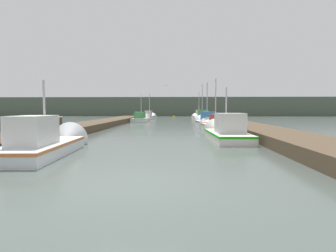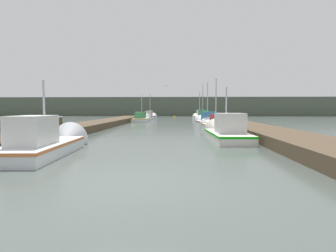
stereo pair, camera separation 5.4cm
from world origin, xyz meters
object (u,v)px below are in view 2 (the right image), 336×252
(fishing_boat_3, at_px, (207,122))
(fishing_boat_1, at_px, (225,132))
(mooring_piling_2, at_px, (137,116))
(channel_buoy, at_px, (174,117))
(mooring_piling_0, at_px, (145,115))
(seagull_lead, at_px, (166,85))
(fishing_boat_0, at_px, (48,142))
(fishing_boat_7, at_px, (150,116))
(fishing_boat_5, at_px, (142,119))
(fishing_boat_2, at_px, (214,126))
(fishing_boat_6, at_px, (199,117))
(mooring_piling_1, at_px, (60,129))
(fishing_boat_4, at_px, (202,119))

(fishing_boat_3, bearing_deg, fishing_boat_1, -95.27)
(mooring_piling_2, relative_size, channel_buoy, 1.28)
(fishing_boat_3, bearing_deg, mooring_piling_0, 105.87)
(fishing_boat_1, distance_m, seagull_lead, 16.18)
(fishing_boat_0, distance_m, fishing_boat_1, 8.97)
(fishing_boat_7, bearing_deg, fishing_boat_5, -87.30)
(fishing_boat_3, relative_size, fishing_boat_7, 0.81)
(fishing_boat_2, distance_m, fishing_boat_5, 15.70)
(fishing_boat_6, xyz_separation_m, seagull_lead, (-4.28, -7.87, 3.84))
(fishing_boat_7, bearing_deg, fishing_boat_3, -65.99)
(fishing_boat_6, height_order, mooring_piling_1, fishing_boat_6)
(fishing_boat_1, bearing_deg, seagull_lead, 102.42)
(mooring_piling_1, distance_m, channel_buoy, 36.41)
(fishing_boat_0, height_order, fishing_boat_5, fishing_boat_5)
(mooring_piling_2, bearing_deg, seagull_lead, -56.79)
(fishing_boat_7, relative_size, channel_buoy, 6.61)
(fishing_boat_3, bearing_deg, fishing_boat_2, -93.41)
(fishing_boat_7, relative_size, mooring_piling_1, 4.83)
(fishing_boat_7, height_order, mooring_piling_2, fishing_boat_7)
(fishing_boat_5, relative_size, fishing_boat_7, 0.99)
(fishing_boat_5, distance_m, mooring_piling_2, 3.27)
(fishing_boat_1, height_order, fishing_boat_5, fishing_boat_5)
(fishing_boat_0, height_order, channel_buoy, fishing_boat_0)
(fishing_boat_4, xyz_separation_m, fishing_boat_7, (-7.38, 13.13, -0.09))
(fishing_boat_1, bearing_deg, fishing_boat_2, 86.36)
(fishing_boat_7, distance_m, mooring_piling_1, 29.69)
(fishing_boat_1, bearing_deg, fishing_boat_3, 87.89)
(fishing_boat_5, xyz_separation_m, fishing_boat_7, (0.02, 9.27, 0.01))
(mooring_piling_1, distance_m, seagull_lead, 17.63)
(fishing_boat_4, distance_m, mooring_piling_2, 10.99)
(fishing_boat_7, bearing_deg, fishing_boat_4, -57.82)
(fishing_boat_5, relative_size, channel_buoy, 6.52)
(fishing_boat_5, bearing_deg, fishing_boat_1, -68.20)
(fishing_boat_0, bearing_deg, fishing_boat_5, 85.83)
(fishing_boat_0, distance_m, seagull_lead, 20.73)
(mooring_piling_2, distance_m, seagull_lead, 8.96)
(fishing_boat_1, relative_size, fishing_boat_2, 1.06)
(fishing_boat_0, distance_m, fishing_boat_4, 21.36)
(fishing_boat_4, bearing_deg, channel_buoy, 97.91)
(fishing_boat_5, distance_m, mooring_piling_0, 12.02)
(mooring_piling_2, bearing_deg, mooring_piling_1, -90.37)
(fishing_boat_4, relative_size, mooring_piling_1, 4.50)
(fishing_boat_1, distance_m, fishing_boat_3, 9.40)
(fishing_boat_0, height_order, fishing_boat_4, fishing_boat_4)
(fishing_boat_1, distance_m, fishing_boat_4, 15.09)
(fishing_boat_3, height_order, seagull_lead, seagull_lead)
(fishing_boat_1, xyz_separation_m, fishing_boat_2, (0.10, 5.15, -0.02))
(fishing_boat_1, relative_size, channel_buoy, 5.93)
(fishing_boat_2, relative_size, fishing_boat_5, 0.86)
(fishing_boat_4, height_order, fishing_boat_7, fishing_boat_4)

